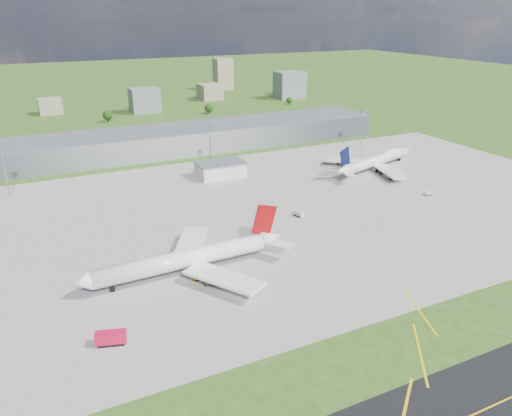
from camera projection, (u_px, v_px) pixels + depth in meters
name	position (u px, v px, depth m)	size (l,w,h in m)	color
ground	(177.00, 157.00, 324.61)	(1400.00, 1400.00, 0.00)	#2E4C17
apron	(268.00, 211.00, 236.80)	(360.00, 190.00, 0.08)	gray
terminal	(170.00, 141.00, 334.36)	(300.00, 42.00, 15.00)	gray
ops_building	(220.00, 170.00, 285.44)	(26.00, 16.00, 8.00)	silver
mast_west	(3.00, 164.00, 248.16)	(3.50, 2.00, 25.90)	gray
mast_center	(210.00, 140.00, 292.89)	(3.50, 2.00, 25.90)	gray
mast_east	(362.00, 123.00, 337.62)	(3.50, 2.00, 25.90)	gray
airliner_red_twin	(190.00, 259.00, 179.71)	(78.14, 60.96, 21.46)	white
airliner_blue_quad	(377.00, 160.00, 298.30)	(71.42, 54.87, 19.04)	white
fire_truck	(111.00, 338.00, 142.34)	(9.29, 5.65, 3.84)	red
tug_yellow	(197.00, 277.00, 177.19)	(3.88, 3.73, 1.72)	#C0880B
van_white_near	(299.00, 214.00, 230.69)	(3.37, 5.24, 2.48)	silver
van_white_far	(428.00, 193.00, 256.97)	(4.33, 2.81, 2.12)	silver
bldg_cw	(50.00, 106.00, 456.29)	(20.00, 18.00, 14.00)	gray
bldg_c	(145.00, 100.00, 462.29)	(26.00, 20.00, 22.00)	slate
bldg_ce	(210.00, 92.00, 529.33)	(22.00, 24.00, 16.00)	gray
bldg_e	(290.00, 85.00, 534.59)	(30.00, 22.00, 28.00)	slate
bldg_tall_e	(223.00, 74.00, 592.00)	(20.00, 18.00, 36.00)	gray
tree_c	(107.00, 115.00, 422.88)	(8.10, 8.10, 9.90)	#382314
tree_e	(209.00, 108.00, 455.42)	(7.65, 7.65, 9.35)	#382314
tree_far_e	(289.00, 100.00, 500.73)	(6.30, 6.30, 7.70)	#382314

